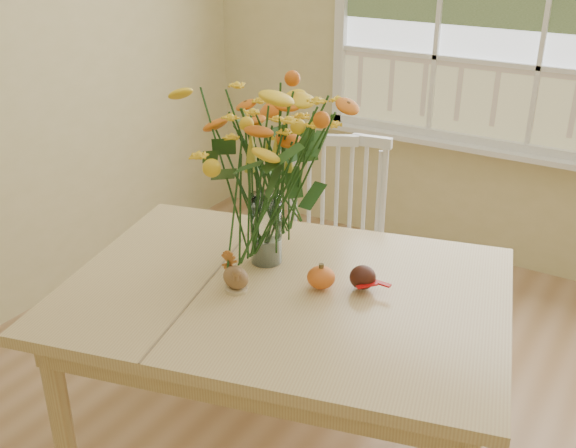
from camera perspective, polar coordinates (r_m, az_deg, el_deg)
The scene contains 7 objects.
wall_back at distance 3.73m, azimuth 21.06°, elevation 15.34°, with size 4.00×0.02×2.70m, color #D4C888.
dining_table at distance 2.25m, azimuth -0.27°, elevation -7.42°, with size 1.62×1.33×0.76m.
windsor_chair at distance 2.99m, azimuth 3.96°, elevation -1.36°, with size 0.59×0.59×0.98m.
flower_vase at distance 2.21m, azimuth -1.96°, elevation 5.33°, with size 0.52×0.52×0.61m.
pumpkin at distance 2.18m, azimuth 2.82°, elevation -4.62°, with size 0.09×0.09×0.07m, color orange.
turkey_figurine at distance 2.17m, azimuth -4.44°, elevation -4.55°, with size 0.10×0.08×0.12m.
dark_gourd at distance 2.19m, azimuth 6.34°, elevation -4.61°, with size 0.13×0.09×0.08m.
Camera 1 is at (0.70, -1.38, 1.87)m, focal length 42.00 mm.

